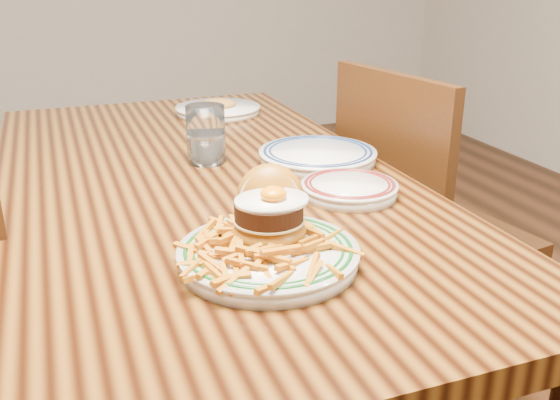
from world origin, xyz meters
name	(u,v)px	position (x,y,z in m)	size (l,w,h in m)	color
table	(201,212)	(0.00, 0.00, 0.66)	(0.85, 1.60, 0.75)	black
chair_right	(419,227)	(0.63, 0.07, 0.50)	(0.50, 0.50, 0.93)	#3C1C0C
main_plate	(269,238)	(0.01, -0.44, 0.79)	(0.28, 0.30, 0.14)	silver
side_plate	(349,188)	(0.25, -0.23, 0.77)	(0.19, 0.19, 0.03)	silver
rear_plate	(318,155)	(0.28, 0.00, 0.77)	(0.27, 0.27, 0.03)	silver
water_glass	(206,138)	(0.04, 0.09, 0.81)	(0.09, 0.09, 0.13)	white
far_plate	(218,109)	(0.19, 0.54, 0.77)	(0.26, 0.26, 0.05)	silver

